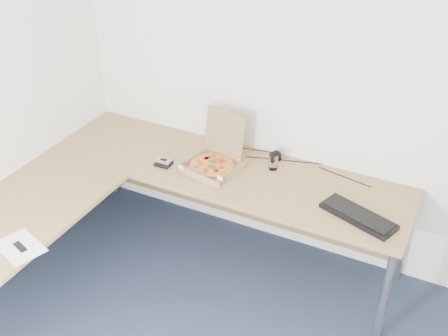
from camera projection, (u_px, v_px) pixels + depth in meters
The scene contains 10 objects.
room_shell at pixel (181, 258), 2.18m from camera, with size 3.50×3.50×2.50m, color white, non-canonical shape.
desk at pixel (151, 193), 3.52m from camera, with size 2.50×2.20×0.73m.
pizza_box at pixel (213, 162), 3.70m from camera, with size 0.33×0.39×0.34m.
drinking_glass at pixel (273, 162), 3.68m from camera, with size 0.06×0.06×0.11m, color white.
keyboard at pixel (358, 216), 3.24m from camera, with size 0.46×0.16×0.03m, color black.
wallet at pixel (163, 164), 3.74m from camera, with size 0.11×0.09×0.02m, color black.
phone at pixel (164, 161), 3.74m from camera, with size 0.10×0.05×0.02m, color #B2B5BA.
paper_sheet at pixel (20, 247), 3.02m from camera, with size 0.28×0.20×0.00m, color white.
dome_speaker at pixel (276, 155), 3.80m from camera, with size 0.08×0.08×0.07m, color black.
cable_bundle at pixel (284, 160), 3.79m from camera, with size 0.58×0.04×0.01m, color black, non-canonical shape.
Camera 1 is at (0.89, -1.40, 2.72)m, focal length 43.96 mm.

